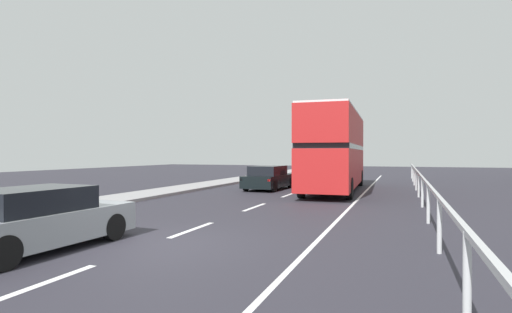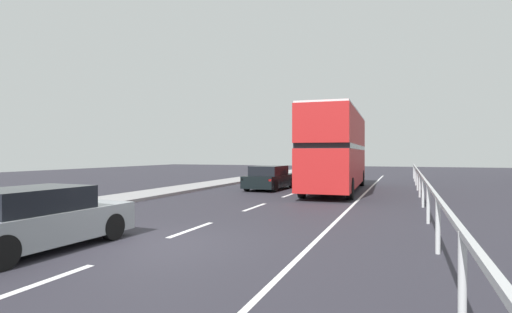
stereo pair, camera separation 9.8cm
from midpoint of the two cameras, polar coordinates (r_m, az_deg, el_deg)
ground_plane at (r=9.70m, az=-14.95°, el=-12.28°), size 73.55×120.00×0.10m
lane_paint_markings at (r=16.39m, az=8.47°, el=-6.87°), size 3.63×46.00×0.01m
bridge_side_railing at (r=16.80m, az=22.40°, el=-3.41°), size 0.10×42.00×1.20m
double_decker_bus_red at (r=22.68m, az=11.08°, el=1.06°), size 2.84×11.22×4.37m
hatchback_car_near at (r=9.92m, az=-28.86°, el=-7.89°), size 1.92×4.21×1.36m
sedan_car_ahead at (r=23.32m, az=1.70°, el=-3.07°), size 2.00×4.40×1.38m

